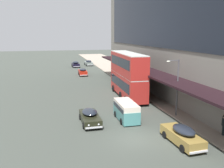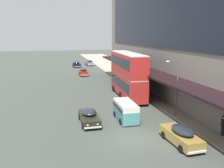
{
  "view_description": "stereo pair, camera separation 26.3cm",
  "coord_description": "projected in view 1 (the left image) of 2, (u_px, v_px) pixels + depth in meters",
  "views": [
    {
      "loc": [
        -6.94,
        -19.09,
        9.06
      ],
      "look_at": [
        1.77,
        14.86,
        1.94
      ],
      "focal_mm": 40.0,
      "sensor_mm": 36.0,
      "label": 1
    },
    {
      "loc": [
        -6.68,
        -19.16,
        9.06
      ],
      "look_at": [
        1.77,
        14.86,
        1.94
      ],
      "focal_mm": 40.0,
      "sensor_mm": 36.0,
      "label": 2
    }
  ],
  "objects": [
    {
      "name": "ground",
      "position": [
        135.0,
        140.0,
        21.62
      ],
      "size": [
        240.0,
        240.0,
        0.0
      ],
      "primitive_type": "plane",
      "color": "#414740"
    },
    {
      "name": "transit_bus_kerbside_front",
      "position": [
        128.0,
        74.0,
        35.67
      ],
      "size": [
        2.95,
        11.21,
        6.38
      ],
      "color": "#B52723",
      "rests_on": "ground"
    },
    {
      "name": "sedan_lead_mid",
      "position": [
        89.0,
        63.0,
        72.05
      ],
      "size": [
        2.09,
        4.84,
        1.53
      ],
      "color": "gray",
      "rests_on": "ground"
    },
    {
      "name": "sedan_lead_near",
      "position": [
        182.0,
        135.0,
        20.66
      ],
      "size": [
        1.93,
        4.84,
        1.63
      ],
      "color": "olive",
      "rests_on": "ground"
    },
    {
      "name": "sedan_second_mid",
      "position": [
        76.0,
        64.0,
        68.3
      ],
      "size": [
        2.01,
        4.27,
        1.63
      ],
      "color": "black",
      "rests_on": "ground"
    },
    {
      "name": "sedan_trailing_near",
      "position": [
        83.0,
        72.0,
        54.85
      ],
      "size": [
        1.92,
        4.42,
        1.54
      ],
      "color": "#AD1E10",
      "rests_on": "ground"
    },
    {
      "name": "sedan_second_near",
      "position": [
        90.0,
        117.0,
        25.51
      ],
      "size": [
        1.87,
        4.57,
        1.42
      ],
      "color": "black",
      "rests_on": "ground"
    },
    {
      "name": "vw_van",
      "position": [
        126.0,
        110.0,
        26.55
      ],
      "size": [
        1.96,
        4.58,
        1.96
      ],
      "color": "teal",
      "rests_on": "ground"
    },
    {
      "name": "pedestrian_at_kerb",
      "position": [
        224.0,
        124.0,
        22.05
      ],
      "size": [
        0.33,
        0.6,
        1.86
      ],
      "color": "black",
      "rests_on": "sidewalk_kerb"
    },
    {
      "name": "street_lamp",
      "position": [
        176.0,
        83.0,
        26.89
      ],
      "size": [
        1.5,
        0.28,
        6.2
      ],
      "color": "#4C4C51",
      "rests_on": "sidewalk_kerb"
    },
    {
      "name": "fire_hydrant",
      "position": [
        148.0,
        95.0,
        35.42
      ],
      "size": [
        0.2,
        0.4,
        0.7
      ],
      "color": "red",
      "rests_on": "sidewalk_kerb"
    }
  ]
}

